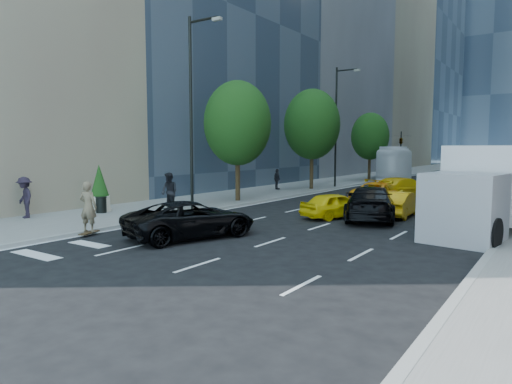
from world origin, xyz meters
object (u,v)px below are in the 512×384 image
Objects in this scene: city_bus at (392,164)px; trash_can at (101,205)px; black_sedan_mercedes at (371,203)px; planter_shrub at (100,189)px; black_sedan_lincoln at (191,219)px; skateboarder at (88,210)px; box_truck at (487,189)px.

city_bus is 31.67m from trash_can.
city_bus is 16.20× the size of trash_can.
black_sedan_mercedes is 13.82m from planter_shrub.
skateboarder is at bearing 48.08° from black_sedan_lincoln.
planter_shrub is (-4.57, 3.95, 0.31)m from skateboarder.
city_bus reaches higher than planter_shrub.
trash_can is (-7.68, 1.65, -0.17)m from black_sedan_lincoln.
black_sedan_lincoln is 7.86m from trash_can.
black_sedan_lincoln is 0.40× the size of city_bus.
planter_shrub is (-5.37, -30.97, -0.46)m from city_bus.
city_bus is 1.65× the size of box_truck.
skateboarder is 34.93m from city_bus.
city_bus is 28.05m from box_truck.
box_truck is at bearing 19.30° from trash_can.
black_sedan_lincoln is at bearing -13.40° from planter_shrub.
planter_shrub is at bearing 8.81° from black_sedan_mercedes.
trash_can is (-4.88, -31.26, -1.24)m from city_bus.
black_sedan_mercedes is 0.72× the size of box_truck.
black_sedan_mercedes is at bearing 28.99° from trash_can.
box_truck reaches higher than black_sedan_mercedes.
city_bus reaches higher than black_sedan_mercedes.
skateboarder is at bearing -110.44° from city_bus.
box_truck is 18.31m from planter_shrub.
skateboarder reaches higher than trash_can.
black_sedan_mercedes reaches higher than trash_can.
skateboarder is 5.50m from trash_can.
planter_shrub reaches higher than skateboarder.
city_bus is at bearing -110.33° from skateboarder.
black_sedan_mercedes is at bearing -93.44° from city_bus.
box_truck is (5.11, -0.62, 1.00)m from black_sedan_mercedes.
black_sedan_lincoln is 2.09× the size of planter_shrub.
black_sedan_mercedes is 25.69m from city_bus.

